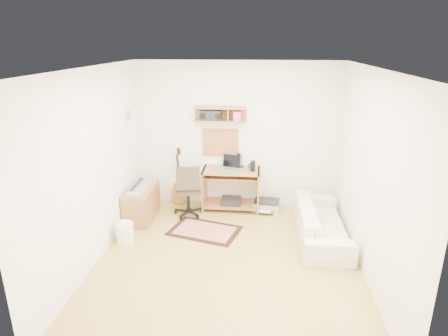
# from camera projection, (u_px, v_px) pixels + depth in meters

# --- Properties ---
(floor) EXTENTS (3.60, 4.00, 0.01)m
(floor) POSITION_uv_depth(u_px,v_px,m) (228.00, 260.00, 5.37)
(floor) COLOR tan
(floor) RESTS_ON ground
(ceiling) EXTENTS (3.60, 4.00, 0.01)m
(ceiling) POSITION_uv_depth(u_px,v_px,m) (228.00, 68.00, 4.55)
(ceiling) COLOR white
(ceiling) RESTS_ON ground
(back_wall) EXTENTS (3.60, 0.01, 2.60)m
(back_wall) POSITION_uv_depth(u_px,v_px,m) (237.00, 135.00, 6.86)
(back_wall) COLOR white
(back_wall) RESTS_ON ground
(left_wall) EXTENTS (0.01, 4.00, 2.60)m
(left_wall) POSITION_uv_depth(u_px,v_px,m) (93.00, 168.00, 5.12)
(left_wall) COLOR white
(left_wall) RESTS_ON ground
(right_wall) EXTENTS (0.01, 4.00, 2.60)m
(right_wall) POSITION_uv_depth(u_px,v_px,m) (372.00, 176.00, 4.80)
(right_wall) COLOR white
(right_wall) RESTS_ON ground
(wall_shelf) EXTENTS (0.90, 0.25, 0.26)m
(wall_shelf) POSITION_uv_depth(u_px,v_px,m) (220.00, 114.00, 6.63)
(wall_shelf) COLOR #A5703A
(wall_shelf) RESTS_ON back_wall
(cork_board) EXTENTS (0.64, 0.03, 0.49)m
(cork_board) POSITION_uv_depth(u_px,v_px,m) (221.00, 142.00, 6.90)
(cork_board) COLOR #A47452
(cork_board) RESTS_ON back_wall
(wall_photo) EXTENTS (0.02, 0.20, 0.15)m
(wall_photo) POSITION_uv_depth(u_px,v_px,m) (129.00, 116.00, 6.40)
(wall_photo) COLOR #4C8CBF
(wall_photo) RESTS_ON left_wall
(desk) EXTENTS (1.00, 0.55, 0.75)m
(desk) POSITION_uv_depth(u_px,v_px,m) (231.00, 189.00, 6.89)
(desk) COLOR #A5703A
(desk) RESTS_ON floor
(laptop) EXTENTS (0.41, 0.41, 0.25)m
(laptop) POSITION_uv_depth(u_px,v_px,m) (229.00, 163.00, 6.72)
(laptop) COLOR silver
(laptop) RESTS_ON desk
(speaker) EXTENTS (0.08, 0.08, 0.19)m
(speaker) POSITION_uv_depth(u_px,v_px,m) (253.00, 166.00, 6.66)
(speaker) COLOR black
(speaker) RESTS_ON desk
(desk_lamp) EXTENTS (0.09, 0.09, 0.28)m
(desk_lamp) POSITION_uv_depth(u_px,v_px,m) (241.00, 160.00, 6.84)
(desk_lamp) COLOR black
(desk_lamp) RESTS_ON desk
(pencil_cup) EXTENTS (0.06, 0.06, 0.09)m
(pencil_cup) POSITION_uv_depth(u_px,v_px,m) (250.00, 166.00, 6.82)
(pencil_cup) COLOR #303791
(pencil_cup) RESTS_ON desk
(boombox) EXTENTS (0.35, 0.16, 0.18)m
(boombox) POSITION_uv_depth(u_px,v_px,m) (211.00, 115.00, 6.65)
(boombox) COLOR black
(boombox) RESTS_ON wall_shelf
(rug) EXTENTS (1.23, 0.98, 0.01)m
(rug) POSITION_uv_depth(u_px,v_px,m) (205.00, 231.00, 6.18)
(rug) COLOR #D6B08F
(rug) RESTS_ON floor
(task_chair) EXTENTS (0.58, 0.58, 0.95)m
(task_chair) POSITION_uv_depth(u_px,v_px,m) (188.00, 189.00, 6.61)
(task_chair) COLOR #372920
(task_chair) RESTS_ON floor
(cabinet) EXTENTS (0.40, 0.90, 0.55)m
(cabinet) POSITION_uv_depth(u_px,v_px,m) (141.00, 203.00, 6.56)
(cabinet) COLOR #A5703A
(cabinet) RESTS_ON floor
(music_keyboard) EXTENTS (0.23, 0.73, 0.06)m
(music_keyboard) POSITION_uv_depth(u_px,v_px,m) (140.00, 186.00, 6.46)
(music_keyboard) COLOR #B2B5BA
(music_keyboard) RESTS_ON cabinet
(guitar) EXTENTS (0.31, 0.22, 1.06)m
(guitar) POSITION_uv_depth(u_px,v_px,m) (178.00, 177.00, 7.06)
(guitar) COLOR #AC7235
(guitar) RESTS_ON floor
(waste_basket) EXTENTS (0.32, 0.32, 0.31)m
(waste_basket) POSITION_uv_depth(u_px,v_px,m) (125.00, 232.00, 5.81)
(waste_basket) COLOR white
(waste_basket) RESTS_ON floor
(printer) EXTENTS (0.49, 0.41, 0.17)m
(printer) POSITION_uv_depth(u_px,v_px,m) (266.00, 205.00, 6.94)
(printer) COLOR #A5A8AA
(printer) RESTS_ON floor
(sofa) EXTENTS (0.52, 1.79, 0.70)m
(sofa) POSITION_uv_depth(u_px,v_px,m) (322.00, 217.00, 5.88)
(sofa) COLOR beige
(sofa) RESTS_ON floor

